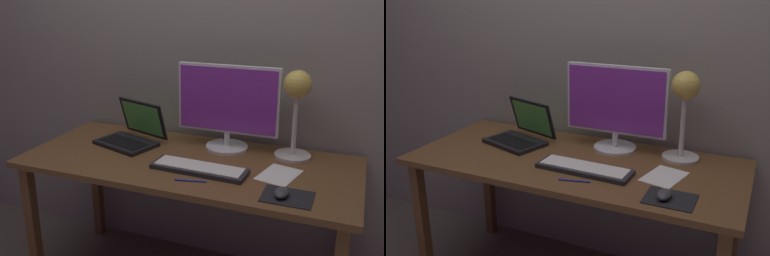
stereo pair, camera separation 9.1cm
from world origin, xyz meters
The scene contains 10 objects.
back_wall centered at (0.00, 0.40, 1.30)m, with size 4.80×0.06×2.60m, color gray.
desk centered at (0.00, 0.00, 0.66)m, with size 1.60×0.70×0.74m.
monitor centered at (0.13, 0.21, 0.97)m, with size 0.52×0.22×0.43m.
keyboard_main centered at (0.10, -0.11, 0.75)m, with size 0.45×0.16×0.03m.
laptop centered at (-0.36, 0.12, 0.80)m, with size 0.37×0.34×0.22m.
desk_lamp centered at (0.46, 0.22, 1.04)m, with size 0.18×0.18×0.43m.
mousepad centered at (0.51, -0.22, 0.74)m, with size 0.20×0.16×0.00m, color black.
mouse centered at (0.49, -0.23, 0.76)m, with size 0.06×0.10×0.03m, color #38383A.
paper_sheet_near_mouse centered at (0.44, -0.02, 0.74)m, with size 0.15×0.21×0.00m, color white.
pen centered at (0.10, -0.23, 0.74)m, with size 0.01×0.01×0.14m, color #2633A5.
Camera 2 is at (0.83, -1.78, 1.54)m, focal length 41.03 mm.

